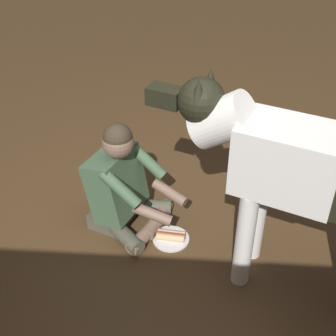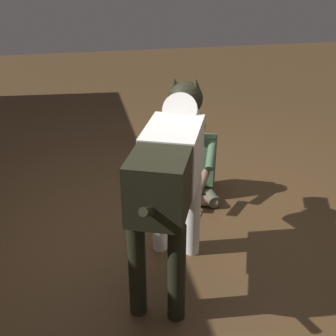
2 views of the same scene
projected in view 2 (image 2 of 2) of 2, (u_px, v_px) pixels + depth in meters
ground_plane at (181, 227)px, 3.73m from camera, size 15.19×15.19×0.00m
person_sitting_on_floor at (193, 162)px, 4.10m from camera, size 0.72×0.62×0.82m
large_dog at (171, 164)px, 2.89m from camera, size 1.57×0.78×1.27m
hot_dog_on_plate at (186, 211)px, 3.91m from camera, size 0.26×0.26×0.06m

